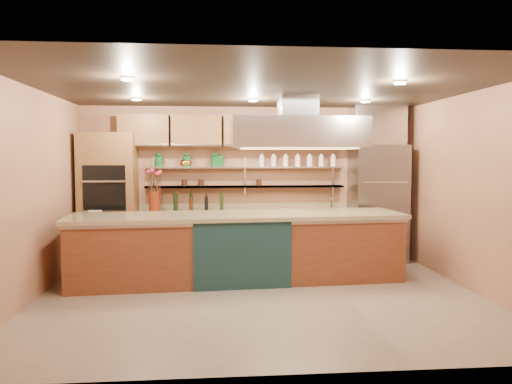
{
  "coord_description": "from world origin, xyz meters",
  "views": [
    {
      "loc": [
        -0.64,
        -6.66,
        1.88
      ],
      "look_at": [
        0.03,
        1.0,
        1.35
      ],
      "focal_mm": 35.0,
      "sensor_mm": 36.0,
      "label": 1
    }
  ],
  "objects": [
    {
      "name": "refrigerator",
      "position": [
        2.35,
        2.14,
        1.05
      ],
      "size": [
        0.95,
        0.72,
        2.1
      ],
      "primitive_type": "cube",
      "color": "slate",
      "rests_on": "floor"
    },
    {
      "name": "oil_bottle_cluster",
      "position": [
        -0.89,
        2.15,
        1.08
      ],
      "size": [
        0.96,
        0.62,
        0.3
      ],
      "primitive_type": "cube",
      "rotation": [
        0.0,
        0.0,
        0.41
      ],
      "color": "black",
      "rests_on": "back_counter"
    },
    {
      "name": "ceiling",
      "position": [
        0.0,
        0.0,
        2.8
      ],
      "size": [
        6.0,
        5.0,
        0.02
      ],
      "primitive_type": "cube",
      "color": "black",
      "rests_on": "wall_back"
    },
    {
      "name": "upper_cabinets",
      "position": [
        0.0,
        2.32,
        2.35
      ],
      "size": [
        4.6,
        0.36,
        0.55
      ],
      "primitive_type": "cube",
      "color": "brown",
      "rests_on": "wall_back"
    },
    {
      "name": "oven_stack",
      "position": [
        -2.45,
        2.18,
        1.15
      ],
      "size": [
        0.95,
        0.64,
        2.3
      ],
      "primitive_type": "cube",
      "color": "brown",
      "rests_on": "floor"
    },
    {
      "name": "wall_shelf_lower",
      "position": [
        -0.05,
        2.37,
        1.35
      ],
      "size": [
        3.6,
        0.26,
        0.03
      ],
      "primitive_type": "cube",
      "color": "#B6B9BD",
      "rests_on": "wall_back"
    },
    {
      "name": "wall_shelf_upper",
      "position": [
        -0.05,
        2.37,
        1.7
      ],
      "size": [
        3.6,
        0.26,
        0.03
      ],
      "primitive_type": "cube",
      "color": "#B6B9BD",
      "rests_on": "wall_back"
    },
    {
      "name": "wall_back",
      "position": [
        0.0,
        2.5,
        1.4
      ],
      "size": [
        6.0,
        0.04,
        2.8
      ],
      "primitive_type": "cube",
      "color": "#A26D4C",
      "rests_on": "floor"
    },
    {
      "name": "floor",
      "position": [
        0.0,
        0.0,
        -0.01
      ],
      "size": [
        6.0,
        5.0,
        0.02
      ],
      "primitive_type": "cube",
      "color": "gray",
      "rests_on": "ground"
    },
    {
      "name": "bar_faucet",
      "position": [
        1.52,
        2.25,
        1.05
      ],
      "size": [
        0.04,
        0.04,
        0.24
      ],
      "primitive_type": "cylinder",
      "rotation": [
        0.0,
        0.0,
        -0.15
      ],
      "color": "silver",
      "rests_on": "back_counter"
    },
    {
      "name": "ceiling_downlights",
      "position": [
        0.0,
        0.2,
        2.77
      ],
      "size": [
        4.0,
        2.8,
        0.02
      ],
      "primitive_type": "cube",
      "color": "#FFE5A5",
      "rests_on": "ceiling"
    },
    {
      "name": "wall_right",
      "position": [
        3.0,
        0.0,
        1.4
      ],
      "size": [
        0.04,
        5.0,
        2.8
      ],
      "primitive_type": "cube",
      "color": "#A26D4C",
      "rests_on": "floor"
    },
    {
      "name": "flower_vase",
      "position": [
        -1.66,
        2.15,
        1.11
      ],
      "size": [
        0.24,
        0.24,
        0.36
      ],
      "primitive_type": "cylinder",
      "rotation": [
        0.0,
        0.0,
        0.24
      ],
      "color": "maroon",
      "rests_on": "back_counter"
    },
    {
      "name": "wall_front",
      "position": [
        0.0,
        -2.5,
        1.4
      ],
      "size": [
        6.0,
        0.04,
        2.8
      ],
      "primitive_type": "cube",
      "color": "#A26D4C",
      "rests_on": "floor"
    },
    {
      "name": "back_counter",
      "position": [
        -0.05,
        2.2,
        0.47
      ],
      "size": [
        3.84,
        0.64,
        0.93
      ],
      "primitive_type": "cube",
      "color": "tan",
      "rests_on": "floor"
    },
    {
      "name": "island",
      "position": [
        -0.26,
        0.85,
        0.51
      ],
      "size": [
        4.99,
        1.4,
        1.03
      ],
      "primitive_type": "cube",
      "rotation": [
        0.0,
        0.0,
        0.07
      ],
      "color": "brown",
      "rests_on": "floor"
    },
    {
      "name": "copper_kettle",
      "position": [
        -1.14,
        2.37,
        1.78
      ],
      "size": [
        0.18,
        0.18,
        0.14
      ],
      "primitive_type": "ellipsoid",
      "rotation": [
        0.0,
        0.0,
        0.08
      ],
      "color": "#CB692E",
      "rests_on": "wall_shelf_upper"
    },
    {
      "name": "wall_left",
      "position": [
        -3.0,
        0.0,
        1.4
      ],
      "size": [
        0.04,
        5.0,
        2.8
      ],
      "primitive_type": "cube",
      "color": "#A26D4C",
      "rests_on": "floor"
    },
    {
      "name": "range_hood",
      "position": [
        0.64,
        0.85,
        2.25
      ],
      "size": [
        2.0,
        1.0,
        0.45
      ],
      "primitive_type": "cube",
      "color": "#B6B9BD",
      "rests_on": "ceiling"
    },
    {
      "name": "kitchen_scale",
      "position": [
        0.64,
        2.15,
        0.97
      ],
      "size": [
        0.15,
        0.11,
        0.08
      ],
      "primitive_type": "cube",
      "rotation": [
        0.0,
        0.0,
        -0.02
      ],
      "color": "white",
      "rests_on": "back_counter"
    },
    {
      "name": "green_canister",
      "position": [
        -0.51,
        2.37,
        1.81
      ],
      "size": [
        0.18,
        0.18,
        0.2
      ],
      "primitive_type": "cylinder",
      "rotation": [
        0.0,
        0.0,
        -0.09
      ],
      "color": "#104C1F",
      "rests_on": "wall_shelf_upper"
    }
  ]
}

